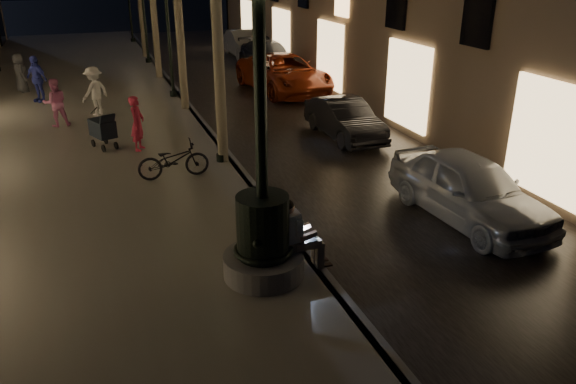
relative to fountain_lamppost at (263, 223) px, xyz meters
name	(u,v)px	position (x,y,z in m)	size (l,w,h in m)	color
ground	(186,106)	(1.00, 13.00, -1.21)	(120.00, 120.00, 0.00)	black
cobble_lane	(261,100)	(4.00, 13.00, -1.20)	(6.00, 45.00, 0.02)	black
promenade	(75,113)	(-3.00, 13.00, -1.11)	(8.00, 45.00, 0.20)	slate
curb_strip	(186,104)	(1.00, 13.00, -1.11)	(0.25, 45.00, 0.20)	#59595B
fountain_lamppost	(263,223)	(0.00, 0.00, 0.00)	(1.40, 1.40, 5.21)	#59595B
seated_man_laptop	(297,233)	(0.61, 0.00, -0.29)	(1.00, 0.34, 1.37)	tan
lamp_curb_a	(216,47)	(0.70, 6.00, 2.02)	(0.36, 0.36, 4.81)	black
lamp_curb_b	(167,16)	(0.70, 14.00, 2.02)	(0.36, 0.36, 4.81)	black
lamp_curb_c	(143,1)	(0.70, 22.00, 2.02)	(0.36, 0.36, 4.81)	black
stroller	(103,128)	(-2.22, 8.21, -0.42)	(0.77, 1.15, 1.18)	black
car_front	(469,188)	(5.00, 1.05, -0.49)	(1.70, 4.23, 1.44)	#B2B6BA
car_second	(345,119)	(5.00, 7.35, -0.60)	(1.29, 3.69, 1.22)	black
car_third	(284,73)	(5.36, 14.10, -0.44)	(2.54, 5.52, 1.53)	maroon
car_rear	(268,56)	(6.20, 18.78, -0.51)	(1.97, 4.84, 1.40)	#2B2C30
car_fifth	(245,44)	(6.20, 23.05, -0.48)	(1.54, 4.42, 1.46)	gray
pedestrian_red	(137,123)	(-1.28, 7.73, -0.23)	(0.57, 0.37, 1.56)	#B92540
pedestrian_pink	(55,103)	(-3.51, 11.10, -0.24)	(0.75, 0.59, 1.55)	#CD6DA0
pedestrian_white	(95,91)	(-2.25, 12.15, -0.18)	(1.07, 0.62, 1.66)	silver
pedestrian_blue	(37,79)	(-4.22, 14.87, -0.15)	(1.01, 0.42, 1.73)	navy
pedestrian_dark	(20,73)	(-4.95, 16.86, -0.24)	(0.76, 0.49, 1.55)	#343539
bicycle	(173,160)	(-0.70, 5.20, -0.55)	(0.61, 1.76, 0.93)	black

